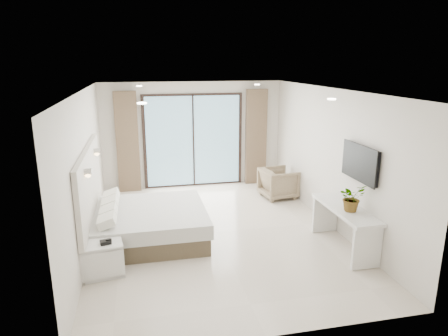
{
  "coord_description": "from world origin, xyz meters",
  "views": [
    {
      "loc": [
        -1.35,
        -6.98,
        3.2
      ],
      "look_at": [
        0.24,
        0.4,
        1.16
      ],
      "focal_mm": 32.0,
      "sensor_mm": 36.0,
      "label": 1
    }
  ],
  "objects_px": {
    "bed": "(148,224)",
    "armchair": "(278,182)",
    "nightstand": "(104,258)",
    "console_desk": "(345,218)"
  },
  "relations": [
    {
      "from": "bed",
      "to": "armchair",
      "type": "bearing_deg",
      "value": 28.58
    },
    {
      "from": "nightstand",
      "to": "console_desk",
      "type": "relative_size",
      "value": 0.39
    },
    {
      "from": "bed",
      "to": "nightstand",
      "type": "xyz_separation_m",
      "value": [
        -0.71,
        -1.15,
        -0.04
      ]
    },
    {
      "from": "nightstand",
      "to": "armchair",
      "type": "height_order",
      "value": "armchair"
    },
    {
      "from": "bed",
      "to": "armchair",
      "type": "distance_m",
      "value": 3.57
    },
    {
      "from": "bed",
      "to": "console_desk",
      "type": "xyz_separation_m",
      "value": [
        3.32,
        -1.12,
        0.26
      ]
    },
    {
      "from": "nightstand",
      "to": "armchair",
      "type": "bearing_deg",
      "value": 29.31
    },
    {
      "from": "bed",
      "to": "armchair",
      "type": "xyz_separation_m",
      "value": [
        3.13,
        1.71,
        0.09
      ]
    },
    {
      "from": "nightstand",
      "to": "armchair",
      "type": "distance_m",
      "value": 4.79
    },
    {
      "from": "nightstand",
      "to": "console_desk",
      "type": "bearing_deg",
      "value": -6.88
    }
  ]
}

